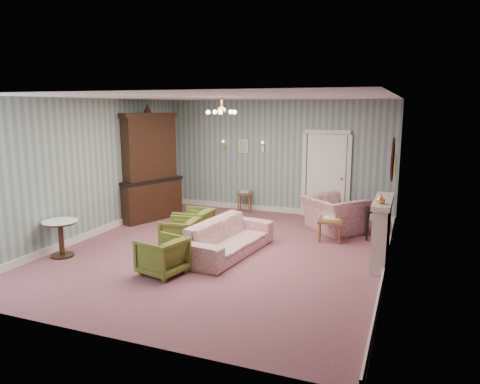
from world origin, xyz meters
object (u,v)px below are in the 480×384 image
at_px(olive_chair_b, 180,232).
at_px(sofa_chintz, 228,232).
at_px(olive_chair_a, 162,254).
at_px(wingback_chair, 334,208).
at_px(olive_chair_c, 194,222).
at_px(dresser, 149,164).
at_px(coffee_table, 331,228).
at_px(side_table_black, 375,224).
at_px(pedestal_table, 61,239).
at_px(fireplace, 381,231).

relative_size(olive_chair_b, sofa_chintz, 0.30).
bearing_deg(olive_chair_a, wingback_chair, 161.95).
bearing_deg(olive_chair_c, olive_chair_b, 3.50).
distance_m(olive_chair_b, olive_chair_c, 0.69).
height_order(dresser, coffee_table, dresser).
height_order(olive_chair_b, dresser, dresser).
distance_m(olive_chair_c, sofa_chintz, 1.25).
bearing_deg(wingback_chair, side_table_black, -155.56).
distance_m(olive_chair_b, pedestal_table, 2.17).
bearing_deg(olive_chair_a, pedestal_table, -79.56).
relative_size(side_table_black, pedestal_table, 0.93).
distance_m(olive_chair_c, fireplace, 3.77).
height_order(wingback_chair, coffee_table, wingback_chair).
distance_m(sofa_chintz, dresser, 3.45).
bearing_deg(olive_chair_c, sofa_chintz, 57.84).
bearing_deg(olive_chair_b, olive_chair_a, 10.41).
bearing_deg(fireplace, olive_chair_b, -171.81).
bearing_deg(side_table_black, olive_chair_b, -149.94).
height_order(olive_chair_c, fireplace, fireplace).
xyz_separation_m(olive_chair_a, pedestal_table, (-2.20, 0.10, -0.00)).
height_order(olive_chair_b, pedestal_table, pedestal_table).
height_order(side_table_black, pedestal_table, pedestal_table).
height_order(olive_chair_b, coffee_table, olive_chair_b).
distance_m(olive_chair_c, pedestal_table, 2.59).
relative_size(wingback_chair, coffee_table, 1.34).
height_order(sofa_chintz, side_table_black, sofa_chintz).
relative_size(olive_chair_c, pedestal_table, 1.02).
bearing_deg(dresser, wingback_chair, 26.79).
bearing_deg(coffee_table, wingback_chair, 94.98).
bearing_deg(dresser, pedestal_table, -69.79).
bearing_deg(olive_chair_c, side_table_black, 110.49).
xyz_separation_m(olive_chair_c, sofa_chintz, (1.06, -0.66, 0.08)).
xyz_separation_m(olive_chair_a, coffee_table, (2.24, 3.09, -0.12)).
distance_m(wingback_chair, coffee_table, 0.62).
height_order(fireplace, coffee_table, fireplace).
distance_m(sofa_chintz, fireplace, 2.75).
bearing_deg(wingback_chair, fireplace, 163.83).
relative_size(olive_chair_a, sofa_chintz, 0.31).
bearing_deg(fireplace, dresser, 167.06).
relative_size(olive_chair_c, coffee_table, 0.78).
distance_m(dresser, pedestal_table, 3.19).
height_order(coffee_table, pedestal_table, pedestal_table).
bearing_deg(sofa_chintz, olive_chair_a, 162.73).
xyz_separation_m(olive_chair_b, pedestal_table, (-1.80, -1.22, 0.01)).
bearing_deg(olive_chair_a, olive_chair_c, -154.46).
xyz_separation_m(side_table_black, pedestal_table, (-5.30, -3.25, 0.02)).
relative_size(wingback_chair, fireplace, 0.85).
height_order(coffee_table, side_table_black, side_table_black).
xyz_separation_m(coffee_table, pedestal_table, (-4.44, -2.99, 0.11)).
bearing_deg(pedestal_table, fireplace, 17.67).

